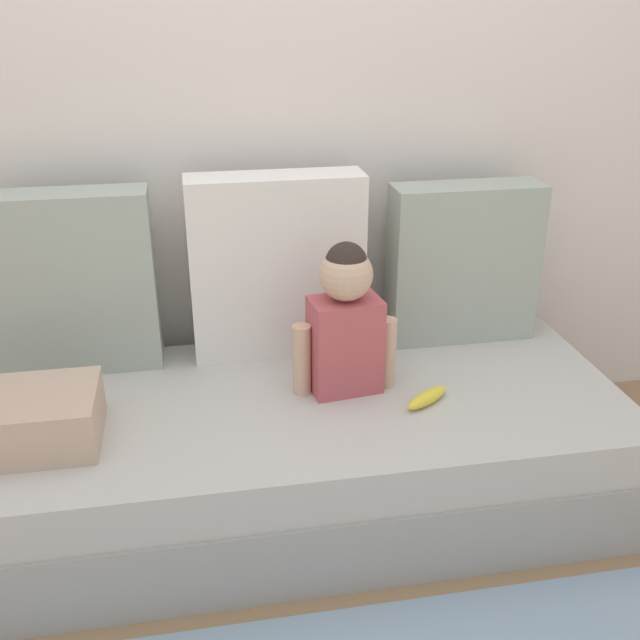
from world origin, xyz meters
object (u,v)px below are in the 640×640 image
object	(u,v)px
throw_pillow_right	(463,263)
toddler	(345,319)
folded_blanket	(22,420)
couch	(294,450)
throw_pillow_left	(74,283)
throw_pillow_center	(277,266)
banana	(427,398)

from	to	relation	value
throw_pillow_right	toddler	world-z (taller)	throw_pillow_right
toddler	folded_blanket	world-z (taller)	toddler
folded_blanket	toddler	bearing A→B (deg)	8.66
couch	throw_pillow_right	xyz separation A→B (m)	(0.64, 0.33, 0.46)
toddler	throw_pillow_left	bearing A→B (deg)	159.27
couch	toddler	bearing A→B (deg)	10.51
toddler	folded_blanket	size ratio (longest dim) A/B	1.17
throw_pillow_center	throw_pillow_left	bearing A→B (deg)	180.00
throw_pillow_right	toddler	bearing A→B (deg)	-147.42
throw_pillow_left	couch	bearing A→B (deg)	-27.60
toddler	banana	distance (m)	0.34
throw_pillow_center	banana	distance (m)	0.65
toddler	folded_blanket	bearing A→B (deg)	-171.34
banana	folded_blanket	world-z (taller)	folded_blanket
throw_pillow_center	banana	xyz separation A→B (m)	(0.38, -0.44, -0.28)
couch	banana	bearing A→B (deg)	-15.12
couch	toddler	xyz separation A→B (m)	(0.16, 0.03, 0.42)
throw_pillow_left	throw_pillow_right	xyz separation A→B (m)	(1.27, 0.00, -0.02)
throw_pillow_left	throw_pillow_right	distance (m)	1.27
couch	throw_pillow_center	world-z (taller)	throw_pillow_center
couch	banana	distance (m)	0.45
throw_pillow_right	throw_pillow_center	bearing A→B (deg)	180.00
banana	couch	bearing A→B (deg)	164.88
throw_pillow_right	banana	bearing A→B (deg)	-119.91
couch	folded_blanket	size ratio (longest dim) A/B	5.13
banana	folded_blanket	xyz separation A→B (m)	(-1.13, -0.00, 0.05)
throw_pillow_right	folded_blanket	bearing A→B (deg)	-162.31
throw_pillow_left	toddler	xyz separation A→B (m)	(0.80, -0.30, -0.05)
throw_pillow_left	folded_blanket	bearing A→B (deg)	-103.98
throw_pillow_center	toddler	bearing A→B (deg)	-61.68
couch	folded_blanket	xyz separation A→B (m)	(-0.75, -0.11, 0.26)
couch	banana	size ratio (longest dim) A/B	12.07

